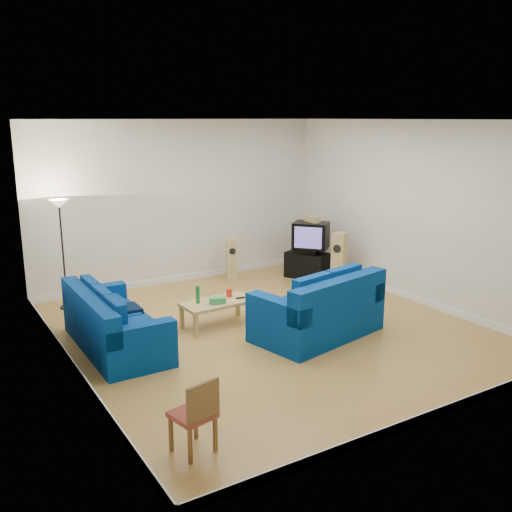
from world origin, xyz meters
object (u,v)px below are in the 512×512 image
sofa_loveseat (320,313)px  coffee_table (218,304)px  television (311,235)px  sofa_three_seat (112,327)px  tv_stand (308,265)px

sofa_loveseat → coffee_table: size_ratio=1.82×
sofa_loveseat → television: 3.24m
sofa_three_seat → coffee_table: size_ratio=1.89×
sofa_three_seat → television: bearing=107.5°
tv_stand → television: bearing=-13.5°
sofa_loveseat → tv_stand: 3.25m
coffee_table → tv_stand: bearing=27.8°
tv_stand → sofa_three_seat: bearing=-95.6°
sofa_three_seat → tv_stand: bearing=108.3°
sofa_three_seat → tv_stand: sofa_three_seat is taller
sofa_three_seat → coffee_table: bearing=90.3°
sofa_three_seat → television: 4.88m
sofa_three_seat → television: television is taller
sofa_loveseat → television: television is taller
sofa_loveseat → coffee_table: sofa_loveseat is taller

